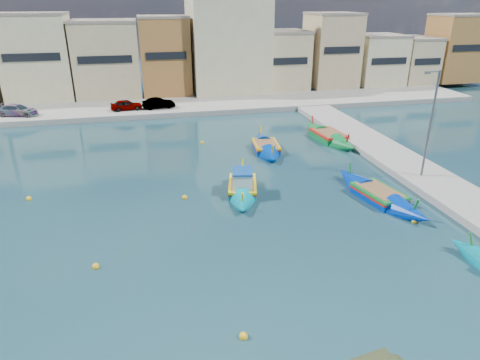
{
  "coord_description": "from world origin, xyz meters",
  "views": [
    {
      "loc": [
        -1.71,
        -19.0,
        12.35
      ],
      "look_at": [
        4.0,
        6.0,
        1.4
      ],
      "focal_mm": 32.0,
      "sensor_mm": 36.0,
      "label": 1
    }
  ],
  "objects_px": {
    "quay_street_lamp": "(430,124)",
    "luzzu_green": "(266,148)",
    "luzzu_turquoise_cabin": "(242,187)",
    "luzzu_blue_south": "(379,196)",
    "church_block": "(227,30)",
    "luzzu_cyan_mid": "(328,137)"
  },
  "relations": [
    {
      "from": "church_block",
      "to": "quay_street_lamp",
      "type": "bearing_deg",
      "value": -77.65
    },
    {
      "from": "church_block",
      "to": "luzzu_turquoise_cabin",
      "type": "bearing_deg",
      "value": -99.61
    },
    {
      "from": "luzzu_green",
      "to": "church_block",
      "type": "bearing_deg",
      "value": 86.36
    },
    {
      "from": "luzzu_turquoise_cabin",
      "to": "luzzu_cyan_mid",
      "type": "relative_size",
      "value": 0.92
    },
    {
      "from": "quay_street_lamp",
      "to": "luzzu_cyan_mid",
      "type": "height_order",
      "value": "quay_street_lamp"
    },
    {
      "from": "luzzu_green",
      "to": "luzzu_turquoise_cabin",
      "type": "bearing_deg",
      "value": -116.68
    },
    {
      "from": "quay_street_lamp",
      "to": "luzzu_green",
      "type": "height_order",
      "value": "quay_street_lamp"
    },
    {
      "from": "church_block",
      "to": "luzzu_blue_south",
      "type": "height_order",
      "value": "church_block"
    },
    {
      "from": "luzzu_turquoise_cabin",
      "to": "luzzu_blue_south",
      "type": "xyz_separation_m",
      "value": [
        8.51,
        -3.28,
        -0.06
      ]
    },
    {
      "from": "luzzu_turquoise_cabin",
      "to": "luzzu_cyan_mid",
      "type": "distance_m",
      "value": 14.24
    },
    {
      "from": "luzzu_blue_south",
      "to": "luzzu_green",
      "type": "bearing_deg",
      "value": 112.18
    },
    {
      "from": "luzzu_blue_south",
      "to": "quay_street_lamp",
      "type": "bearing_deg",
      "value": 24.65
    },
    {
      "from": "church_block",
      "to": "luzzu_turquoise_cabin",
      "type": "height_order",
      "value": "church_block"
    },
    {
      "from": "luzzu_turquoise_cabin",
      "to": "luzzu_green",
      "type": "bearing_deg",
      "value": 63.32
    },
    {
      "from": "church_block",
      "to": "luzzu_cyan_mid",
      "type": "bearing_deg",
      "value": -77.84
    },
    {
      "from": "quay_street_lamp",
      "to": "luzzu_blue_south",
      "type": "distance_m",
      "value": 6.39
    },
    {
      "from": "luzzu_cyan_mid",
      "to": "luzzu_green",
      "type": "distance_m",
      "value": 6.8
    },
    {
      "from": "quay_street_lamp",
      "to": "luzzu_turquoise_cabin",
      "type": "bearing_deg",
      "value": 174.64
    },
    {
      "from": "luzzu_cyan_mid",
      "to": "luzzu_turquoise_cabin",
      "type": "bearing_deg",
      "value": -137.77
    },
    {
      "from": "church_block",
      "to": "luzzu_cyan_mid",
      "type": "xyz_separation_m",
      "value": [
        5.0,
        -23.21,
        -8.13
      ]
    },
    {
      "from": "luzzu_blue_south",
      "to": "church_block",
      "type": "bearing_deg",
      "value": 94.7
    },
    {
      "from": "luzzu_turquoise_cabin",
      "to": "luzzu_blue_south",
      "type": "bearing_deg",
      "value": -21.05
    }
  ]
}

